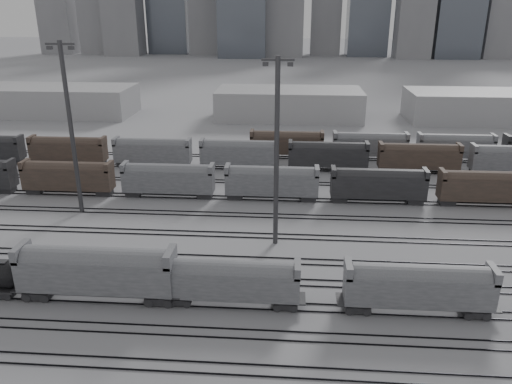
# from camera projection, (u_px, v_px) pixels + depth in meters

# --- Properties ---
(ground) EXTENTS (900.00, 900.00, 0.00)m
(ground) POSITION_uv_depth(u_px,v_px,m) (182.00, 308.00, 52.41)
(ground) COLOR #A9A9AE
(ground) RESTS_ON ground
(tracks) EXTENTS (220.00, 71.50, 0.16)m
(tracks) POSITION_uv_depth(u_px,v_px,m) (209.00, 235.00, 68.71)
(tracks) COLOR black
(tracks) RESTS_ON ground
(hopper_car_a) EXTENTS (16.79, 3.34, 6.01)m
(hopper_car_a) POSITION_uv_depth(u_px,v_px,m) (96.00, 269.00, 52.67)
(hopper_car_a) COLOR black
(hopper_car_a) RESTS_ON ground
(hopper_car_b) EXTENTS (14.11, 2.80, 5.05)m
(hopper_car_b) POSITION_uv_depth(u_px,v_px,m) (232.00, 279.00, 51.87)
(hopper_car_b) COLOR black
(hopper_car_b) RESTS_ON ground
(hopper_car_c) EXTENTS (14.97, 2.97, 5.35)m
(hopper_car_c) POSITION_uv_depth(u_px,v_px,m) (418.00, 285.00, 50.48)
(hopper_car_c) COLOR black
(hopper_car_c) RESTS_ON ground
(light_mast_b) EXTENTS (4.06, 0.65, 25.39)m
(light_mast_b) POSITION_uv_depth(u_px,v_px,m) (71.00, 126.00, 71.99)
(light_mast_b) COLOR #3C3C3F
(light_mast_b) RESTS_ON ground
(light_mast_c) EXTENTS (3.89, 0.62, 24.33)m
(light_mast_c) POSITION_uv_depth(u_px,v_px,m) (277.00, 150.00, 62.20)
(light_mast_c) COLOR #3C3C3F
(light_mast_c) RESTS_ON ground
(bg_string_near) EXTENTS (151.00, 3.00, 5.60)m
(bg_string_near) POSITION_uv_depth(u_px,v_px,m) (272.00, 183.00, 80.73)
(bg_string_near) COLOR gray
(bg_string_near) RESTS_ON ground
(bg_string_mid) EXTENTS (151.00, 3.00, 5.60)m
(bg_string_mid) POSITION_uv_depth(u_px,v_px,m) (328.00, 156.00, 94.96)
(bg_string_mid) COLOR black
(bg_string_mid) RESTS_ON ground
(bg_string_far) EXTENTS (66.00, 3.00, 5.60)m
(bg_string_far) POSITION_uv_depth(u_px,v_px,m) (412.00, 147.00, 101.21)
(bg_string_far) COLOR brown
(bg_string_far) RESTS_ON ground
(warehouse_left) EXTENTS (50.00, 18.00, 8.00)m
(warehouse_left) POSITION_uv_depth(u_px,v_px,m) (46.00, 100.00, 143.85)
(warehouse_left) COLOR #B1B0B3
(warehouse_left) RESTS_ON ground
(warehouse_mid) EXTENTS (40.00, 18.00, 8.00)m
(warehouse_mid) POSITION_uv_depth(u_px,v_px,m) (289.00, 104.00, 138.96)
(warehouse_mid) COLOR #B1B0B3
(warehouse_mid) RESTS_ON ground
(warehouse_right) EXTENTS (35.00, 18.00, 8.00)m
(warehouse_right) POSITION_uv_depth(u_px,v_px,m) (473.00, 106.00, 135.48)
(warehouse_right) COLOR #B1B0B3
(warehouse_right) RESTS_ON ground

